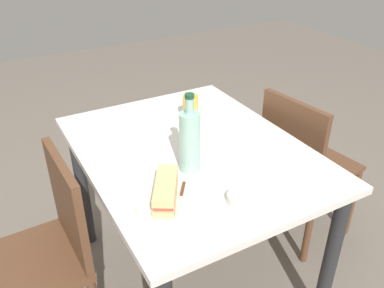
# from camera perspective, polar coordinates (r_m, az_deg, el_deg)

# --- Properties ---
(ground_plane) EXTENTS (8.00, 8.00, 0.00)m
(ground_plane) POSITION_cam_1_polar(r_m,az_deg,el_deg) (2.16, 0.00, -17.85)
(ground_plane) COLOR #6B6056
(dining_table) EXTENTS (1.11, 0.87, 0.75)m
(dining_table) POSITION_cam_1_polar(r_m,az_deg,el_deg) (1.74, 0.00, -3.78)
(dining_table) COLOR silver
(dining_table) RESTS_ON ground
(chair_far) EXTENTS (0.45, 0.45, 0.85)m
(chair_far) POSITION_cam_1_polar(r_m,az_deg,el_deg) (2.15, 15.08, -2.44)
(chair_far) COLOR brown
(chair_far) RESTS_ON ground
(chair_near) EXTENTS (0.42, 0.42, 0.85)m
(chair_near) POSITION_cam_1_polar(r_m,az_deg,el_deg) (1.68, -19.57, -13.73)
(chair_near) COLOR brown
(chair_near) RESTS_ON ground
(plate_near) EXTENTS (0.22, 0.22, 0.01)m
(plate_near) POSITION_cam_1_polar(r_m,az_deg,el_deg) (1.39, -3.66, -7.92)
(plate_near) COLOR silver
(plate_near) RESTS_ON dining_table
(baguette_sandwich_near) EXTENTS (0.22, 0.17, 0.07)m
(baguette_sandwich_near) POSITION_cam_1_polar(r_m,az_deg,el_deg) (1.36, -3.71, -6.54)
(baguette_sandwich_near) COLOR #DBB77A
(baguette_sandwich_near) RESTS_ON plate_near
(knife_near) EXTENTS (0.15, 0.11, 0.01)m
(knife_near) POSITION_cam_1_polar(r_m,az_deg,el_deg) (1.39, -1.53, -7.33)
(knife_near) COLOR silver
(knife_near) RESTS_ON plate_near
(water_bottle) EXTENTS (0.08, 0.08, 0.31)m
(water_bottle) POSITION_cam_1_polar(r_m,az_deg,el_deg) (1.49, -0.34, 0.50)
(water_bottle) COLOR #99C6B7
(water_bottle) RESTS_ON dining_table
(beer_glass) EXTENTS (0.07, 0.07, 0.12)m
(beer_glass) POSITION_cam_1_polar(r_m,az_deg,el_deg) (1.89, -0.24, 5.10)
(beer_glass) COLOR gold
(beer_glass) RESTS_ON dining_table
(olive_bowl) EXTENTS (0.10, 0.10, 0.03)m
(olive_bowl) POSITION_cam_1_polar(r_m,az_deg,el_deg) (1.39, 7.07, -7.57)
(olive_bowl) COLOR silver
(olive_bowl) RESTS_ON dining_table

